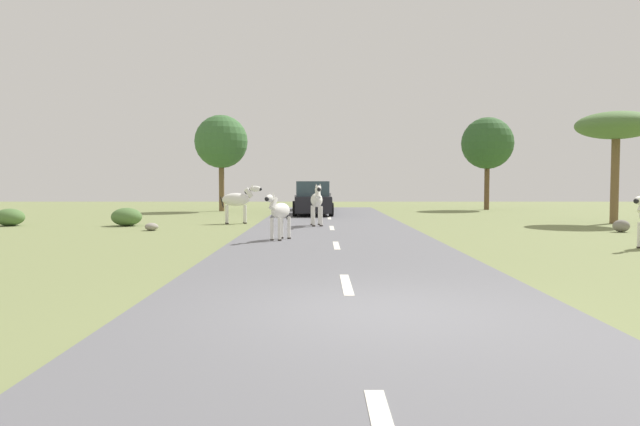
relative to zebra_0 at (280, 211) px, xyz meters
name	(u,v)px	position (x,y,z in m)	size (l,w,h in m)	color
ground_plane	(376,314)	(1.93, -9.53, -0.89)	(90.00, 90.00, 0.00)	olive
road	(353,312)	(1.63, -9.53, -0.86)	(6.00, 64.00, 0.05)	slate
lane_markings	(358,329)	(1.63, -10.53, -0.84)	(0.16, 56.00, 0.01)	silver
zebra_0	(280,211)	(0.00, 0.00, 0.00)	(0.79, 1.41, 1.41)	silver
zebra_1	(239,200)	(-2.25, 7.52, 0.10)	(1.74, 0.72, 1.67)	silver
zebra_3	(317,201)	(1.07, 5.58, 0.14)	(0.56, 1.74, 1.64)	silver
car_0	(316,197)	(0.89, 19.15, -0.04)	(2.21, 4.43, 1.74)	black
car_1	(313,200)	(0.79, 13.14, -0.04)	(2.17, 4.42, 1.74)	black
tree_2	(617,127)	(13.64, 7.64, 3.17)	(3.29, 3.29, 4.71)	brown
tree_3	(222,142)	(-4.73, 18.26, 3.26)	(3.17, 3.17, 5.76)	brown
tree_4	(488,143)	(11.75, 20.07, 3.29)	(3.25, 3.25, 5.83)	brown
bush_0	(10,217)	(-11.22, 6.25, -0.54)	(1.15, 1.04, 0.69)	#4C7038
bush_1	(127,217)	(-6.53, 6.23, -0.53)	(1.20, 1.08, 0.72)	#4C7038
rock_0	(622,226)	(11.74, 3.31, -0.67)	(0.58, 0.45, 0.43)	gray
rock_2	(152,227)	(-4.89, 3.97, -0.75)	(0.48, 0.47, 0.28)	gray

